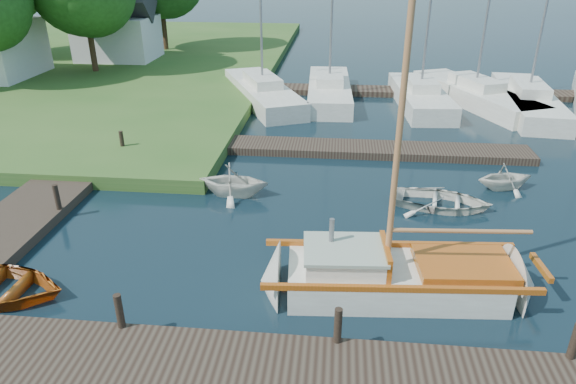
# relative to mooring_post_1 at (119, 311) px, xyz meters

# --- Properties ---
(ground) EXTENTS (160.00, 160.00, 0.00)m
(ground) POSITION_rel_mooring_post_1_xyz_m (3.00, 5.00, -0.70)
(ground) COLOR black
(ground) RESTS_ON ground
(near_dock) EXTENTS (18.00, 2.20, 0.30)m
(near_dock) POSITION_rel_mooring_post_1_xyz_m (3.00, -1.00, -0.55)
(near_dock) COLOR black
(near_dock) RESTS_ON ground
(left_dock) EXTENTS (2.20, 18.00, 0.30)m
(left_dock) POSITION_rel_mooring_post_1_xyz_m (-5.00, 7.00, -0.55)
(left_dock) COLOR black
(left_dock) RESTS_ON ground
(far_dock) EXTENTS (14.00, 1.60, 0.30)m
(far_dock) POSITION_rel_mooring_post_1_xyz_m (5.00, 11.50, -0.55)
(far_dock) COLOR black
(far_dock) RESTS_ON ground
(pontoon) EXTENTS (30.00, 1.60, 0.30)m
(pontoon) POSITION_rel_mooring_post_1_xyz_m (13.00, 21.00, -0.55)
(pontoon) COLOR black
(pontoon) RESTS_ON ground
(mooring_post_1) EXTENTS (0.16, 0.16, 0.80)m
(mooring_post_1) POSITION_rel_mooring_post_1_xyz_m (0.00, 0.00, 0.00)
(mooring_post_1) COLOR black
(mooring_post_1) RESTS_ON near_dock
(mooring_post_2) EXTENTS (0.16, 0.16, 0.80)m
(mooring_post_2) POSITION_rel_mooring_post_1_xyz_m (4.50, 0.00, 0.00)
(mooring_post_2) COLOR black
(mooring_post_2) RESTS_ON near_dock
(mooring_post_3) EXTENTS (0.16, 0.16, 0.80)m
(mooring_post_3) POSITION_rel_mooring_post_1_xyz_m (9.00, 0.00, 0.00)
(mooring_post_3) COLOR black
(mooring_post_3) RESTS_ON near_dock
(mooring_post_4) EXTENTS (0.16, 0.16, 0.80)m
(mooring_post_4) POSITION_rel_mooring_post_1_xyz_m (-4.00, 5.00, 0.00)
(mooring_post_4) COLOR black
(mooring_post_4) RESTS_ON left_dock
(mooring_post_5) EXTENTS (0.16, 0.16, 0.80)m
(mooring_post_5) POSITION_rel_mooring_post_1_xyz_m (-4.00, 10.00, 0.00)
(mooring_post_5) COLOR black
(mooring_post_5) RESTS_ON left_dock
(sailboat) EXTENTS (7.27, 2.46, 9.83)m
(sailboat) POSITION_rel_mooring_post_1_xyz_m (5.97, 2.25, -0.36)
(sailboat) COLOR beige
(sailboat) RESTS_ON ground
(tender_b) EXTENTS (2.45, 2.15, 1.23)m
(tender_b) POSITION_rel_mooring_post_1_xyz_m (0.96, 7.10, -0.08)
(tender_b) COLOR beige
(tender_b) RESTS_ON ground
(tender_c) EXTENTS (3.44, 2.74, 0.64)m
(tender_c) POSITION_rel_mooring_post_1_xyz_m (7.71, 6.89, -0.38)
(tender_c) COLOR beige
(tender_c) RESTS_ON ground
(tender_d) EXTENTS (2.32, 2.14, 1.02)m
(tender_d) POSITION_rel_mooring_post_1_xyz_m (10.10, 8.54, -0.19)
(tender_d) COLOR beige
(tender_d) RESTS_ON ground
(marina_boat_0) EXTENTS (5.61, 8.95, 10.70)m
(marina_boat_0) POSITION_rel_mooring_post_1_xyz_m (0.23, 18.84, -0.14)
(marina_boat_0) COLOR beige
(marina_boat_0) RESTS_ON ground
(marina_boat_1) EXTENTS (2.52, 8.45, 9.54)m
(marina_boat_1) POSITION_rel_mooring_post_1_xyz_m (3.79, 19.64, -0.14)
(marina_boat_1) COLOR beige
(marina_boat_1) RESTS_ON ground
(marina_boat_2) EXTENTS (2.72, 7.69, 11.64)m
(marina_boat_2) POSITION_rel_mooring_post_1_xyz_m (8.56, 18.80, -0.12)
(marina_boat_2) COLOR beige
(marina_boat_2) RESTS_ON ground
(marina_boat_3) EXTENTS (5.53, 9.12, 12.03)m
(marina_boat_3) POSITION_rel_mooring_post_1_xyz_m (11.47, 19.44, -0.13)
(marina_boat_3) COLOR beige
(marina_boat_3) RESTS_ON ground
(marina_boat_4) EXTENTS (3.07, 9.25, 10.78)m
(marina_boat_4) POSITION_rel_mooring_post_1_xyz_m (13.90, 18.59, -0.14)
(marina_boat_4) COLOR beige
(marina_boat_4) RESTS_ON ground
(house_c) EXTENTS (5.25, 4.00, 5.28)m
(house_c) POSITION_rel_mooring_post_1_xyz_m (-11.00, 27.00, 1.88)
(house_c) COLOR white
(house_c) RESTS_ON shore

